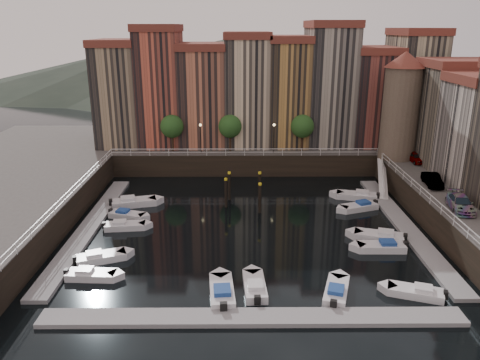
{
  "coord_description": "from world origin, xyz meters",
  "views": [
    {
      "loc": [
        -1.05,
        -45.26,
        19.72
      ],
      "look_at": [
        -0.72,
        4.0,
        3.48
      ],
      "focal_mm": 35.0,
      "sensor_mm": 36.0,
      "label": 1
    }
  ],
  "objects_px": {
    "car_b": "(432,181)",
    "car_c": "(460,204)",
    "boat_left_1": "(100,257)",
    "gangway": "(383,177)",
    "mooring_pilings": "(244,191)",
    "boat_left_0": "(90,275)",
    "corner_tower": "(401,104)",
    "car_a": "(416,158)",
    "boat_left_2": "(124,226)"
  },
  "relations": [
    {
      "from": "mooring_pilings",
      "to": "car_c",
      "type": "bearing_deg",
      "value": -24.83
    },
    {
      "from": "boat_left_1",
      "to": "car_b",
      "type": "relative_size",
      "value": 1.12
    },
    {
      "from": "boat_left_1",
      "to": "car_a",
      "type": "xyz_separation_m",
      "value": [
        35.07,
        20.5,
        3.32
      ]
    },
    {
      "from": "car_a",
      "to": "car_b",
      "type": "distance_m",
      "value": 9.36
    },
    {
      "from": "corner_tower",
      "to": "boat_left_0",
      "type": "xyz_separation_m",
      "value": [
        -33.1,
        -25.72,
        -9.87
      ]
    },
    {
      "from": "corner_tower",
      "to": "gangway",
      "type": "height_order",
      "value": "corner_tower"
    },
    {
      "from": "car_c",
      "to": "gangway",
      "type": "bearing_deg",
      "value": 111.08
    },
    {
      "from": "corner_tower",
      "to": "car_c",
      "type": "distance_m",
      "value": 19.64
    },
    {
      "from": "boat_left_0",
      "to": "car_b",
      "type": "xyz_separation_m",
      "value": [
        33.41,
        14.28,
        3.34
      ]
    },
    {
      "from": "gangway",
      "to": "boat_left_0",
      "type": "distance_m",
      "value": 36.95
    },
    {
      "from": "mooring_pilings",
      "to": "car_b",
      "type": "bearing_deg",
      "value": -6.56
    },
    {
      "from": "corner_tower",
      "to": "car_b",
      "type": "distance_m",
      "value": 13.17
    },
    {
      "from": "mooring_pilings",
      "to": "boat_left_1",
      "type": "bearing_deg",
      "value": -133.3
    },
    {
      "from": "car_a",
      "to": "car_b",
      "type": "relative_size",
      "value": 0.96
    },
    {
      "from": "corner_tower",
      "to": "boat_left_2",
      "type": "bearing_deg",
      "value": -154.09
    },
    {
      "from": "boat_left_0",
      "to": "boat_left_2",
      "type": "bearing_deg",
      "value": 89.99
    },
    {
      "from": "corner_tower",
      "to": "car_c",
      "type": "bearing_deg",
      "value": -89.53
    },
    {
      "from": "boat_left_2",
      "to": "boat_left_0",
      "type": "bearing_deg",
      "value": -98.57
    },
    {
      "from": "corner_tower",
      "to": "car_a",
      "type": "xyz_separation_m",
      "value": [
        1.91,
        -2.21,
        -6.53
      ]
    },
    {
      "from": "gangway",
      "to": "boat_left_1",
      "type": "relative_size",
      "value": 1.82
    },
    {
      "from": "boat_left_0",
      "to": "mooring_pilings",
      "type": "bearing_deg",
      "value": 55.36
    },
    {
      "from": "car_a",
      "to": "boat_left_2",
      "type": "bearing_deg",
      "value": -162.11
    },
    {
      "from": "corner_tower",
      "to": "boat_left_2",
      "type": "relative_size",
      "value": 3.16
    },
    {
      "from": "boat_left_2",
      "to": "car_b",
      "type": "xyz_separation_m",
      "value": [
        32.91,
        4.4,
        3.34
      ]
    },
    {
      "from": "corner_tower",
      "to": "boat_left_1",
      "type": "bearing_deg",
      "value": -145.59
    },
    {
      "from": "corner_tower",
      "to": "car_b",
      "type": "height_order",
      "value": "corner_tower"
    },
    {
      "from": "mooring_pilings",
      "to": "car_a",
      "type": "height_order",
      "value": "car_a"
    },
    {
      "from": "mooring_pilings",
      "to": "boat_left_2",
      "type": "bearing_deg",
      "value": -151.19
    },
    {
      "from": "corner_tower",
      "to": "mooring_pilings",
      "type": "distance_m",
      "value": 23.82
    },
    {
      "from": "boat_left_2",
      "to": "gangway",
      "type": "bearing_deg",
      "value": 15.25
    },
    {
      "from": "mooring_pilings",
      "to": "boat_left_0",
      "type": "distance_m",
      "value": 21.05
    },
    {
      "from": "car_c",
      "to": "car_a",
      "type": "bearing_deg",
      "value": 92.65
    },
    {
      "from": "corner_tower",
      "to": "car_b",
      "type": "relative_size",
      "value": 3.4
    },
    {
      "from": "boat_left_2",
      "to": "mooring_pilings",
      "type": "bearing_deg",
      "value": 23.18
    },
    {
      "from": "mooring_pilings",
      "to": "corner_tower",
      "type": "bearing_deg",
      "value": 24.07
    },
    {
      "from": "mooring_pilings",
      "to": "car_c",
      "type": "height_order",
      "value": "car_c"
    },
    {
      "from": "corner_tower",
      "to": "car_c",
      "type": "height_order",
      "value": "corner_tower"
    },
    {
      "from": "car_b",
      "to": "car_c",
      "type": "xyz_separation_m",
      "value": [
        -0.16,
        -7.09,
        0.02
      ]
    },
    {
      "from": "corner_tower",
      "to": "boat_left_0",
      "type": "height_order",
      "value": "corner_tower"
    },
    {
      "from": "mooring_pilings",
      "to": "boat_left_0",
      "type": "xyz_separation_m",
      "value": [
        -12.81,
        -16.65,
        -1.32
      ]
    },
    {
      "from": "gangway",
      "to": "mooring_pilings",
      "type": "bearing_deg",
      "value": -165.29
    },
    {
      "from": "car_a",
      "to": "boat_left_1",
      "type": "bearing_deg",
      "value": -153.34
    },
    {
      "from": "boat_left_0",
      "to": "car_a",
      "type": "bearing_deg",
      "value": 36.8
    },
    {
      "from": "boat_left_2",
      "to": "corner_tower",
      "type": "bearing_deg",
      "value": 20.27
    },
    {
      "from": "corner_tower",
      "to": "car_a",
      "type": "distance_m",
      "value": 7.16
    },
    {
      "from": "boat_left_1",
      "to": "car_b",
      "type": "distance_m",
      "value": 35.47
    },
    {
      "from": "boat_left_1",
      "to": "car_c",
      "type": "height_order",
      "value": "car_c"
    },
    {
      "from": "boat_left_1",
      "to": "boat_left_2",
      "type": "xyz_separation_m",
      "value": [
        0.56,
        6.88,
        -0.02
      ]
    },
    {
      "from": "car_b",
      "to": "gangway",
      "type": "bearing_deg",
      "value": 119.98
    },
    {
      "from": "boat_left_1",
      "to": "gangway",
      "type": "bearing_deg",
      "value": 9.89
    }
  ]
}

